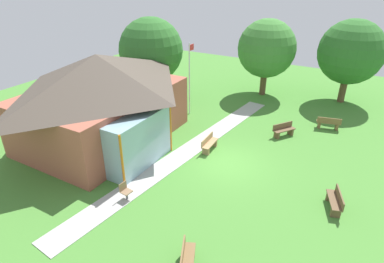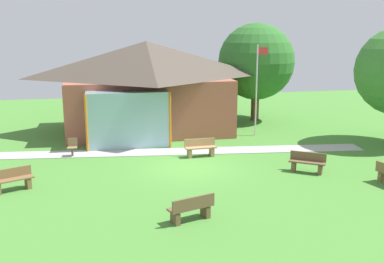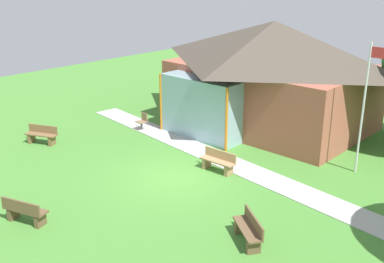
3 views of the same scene
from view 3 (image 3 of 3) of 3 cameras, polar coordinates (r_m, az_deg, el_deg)
ground_plane at (r=17.87m, az=-1.96°, el=-5.62°), size 44.00×44.00×0.00m
pavilion at (r=23.36m, az=9.62°, el=7.23°), size 10.19×8.23×5.26m
footpath at (r=19.57m, az=3.26°, el=-3.29°), size 18.47×3.29×0.03m
flagpole at (r=18.47m, az=20.68°, el=3.33°), size 0.64×0.08×5.11m
bench_mid_right at (r=13.78m, az=7.09°, el=-12.06°), size 1.49×1.21×0.84m
bench_mid_left at (r=22.17m, az=-18.16°, el=-0.43°), size 1.55×1.03×0.84m
bench_rear_near_path at (r=18.21m, az=3.28°, el=-3.76°), size 1.52×0.51×0.84m
bench_front_center at (r=15.53m, az=-20.07°, el=-9.33°), size 1.56×0.90×0.84m
patio_chair_west at (r=22.98m, az=-6.18°, el=1.19°), size 0.48×0.48×0.86m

